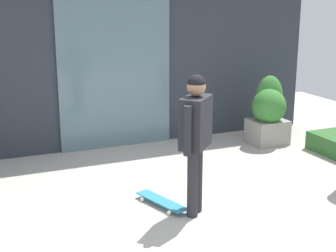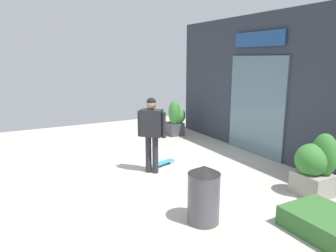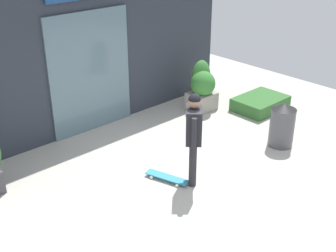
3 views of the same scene
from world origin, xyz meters
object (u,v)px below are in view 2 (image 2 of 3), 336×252
skateboarder (152,127)px  planter_box_left (176,118)px  skateboard (161,163)px  trash_bin (204,194)px  planter_box_right (316,165)px

skateboarder → planter_box_left: 3.51m
skateboarder → planter_box_left: skateboarder is taller
skateboarder → skateboard: 1.07m
skateboarder → trash_bin: bearing=-140.5°
skateboard → planter_box_left: (-2.45, 1.80, 0.50)m
skateboard → trash_bin: (2.61, -0.59, 0.40)m
skateboard → trash_bin: trash_bin is taller
planter_box_left → skateboard: bearing=-36.3°
skateboard → planter_box_left: planter_box_left is taller
skateboarder → trash_bin: 2.41m
planter_box_left → trash_bin: size_ratio=1.26×
trash_bin → skateboarder: bearing=174.4°
skateboard → skateboarder: bearing=-159.5°
skateboard → planter_box_left: size_ratio=0.72×
skateboarder → planter_box_right: 3.32m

